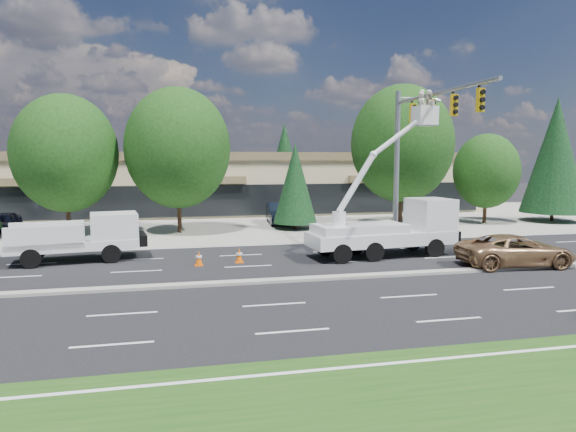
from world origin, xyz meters
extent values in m
plane|color=black|center=(0.00, 0.00, 0.00)|extent=(140.00, 140.00, 0.00)
cube|color=gray|center=(0.00, 20.00, 0.01)|extent=(140.00, 22.00, 0.01)
cube|color=gray|center=(0.00, 0.00, 0.06)|extent=(120.00, 0.55, 0.12)
cube|color=#C7B589|center=(0.00, 30.00, 2.50)|extent=(50.00, 15.00, 5.00)
cube|color=brown|center=(0.00, 30.00, 5.15)|extent=(50.40, 15.40, 0.70)
cube|color=black|center=(0.00, 22.45, 1.50)|extent=(48.00, 0.12, 2.60)
cylinder|color=#332114|center=(-10.00, 15.00, 1.47)|extent=(0.28, 0.28, 2.93)
ellipsoid|color=black|center=(-10.00, 15.00, 5.30)|extent=(6.52, 6.52, 7.50)
cylinder|color=#332114|center=(-3.00, 15.00, 1.57)|extent=(0.28, 0.28, 3.14)
ellipsoid|color=black|center=(-3.00, 15.00, 5.66)|extent=(6.97, 6.97, 8.01)
cylinder|color=#332114|center=(5.00, 15.00, 0.40)|extent=(0.26, 0.26, 0.80)
cone|color=black|center=(5.00, 15.00, 3.26)|extent=(3.08, 3.08, 5.62)
cylinder|color=#332114|center=(13.00, 15.00, 1.67)|extent=(0.28, 0.28, 3.34)
ellipsoid|color=black|center=(13.00, 15.00, 6.04)|extent=(7.43, 7.43, 8.55)
cylinder|color=#332114|center=(20.00, 15.00, 1.11)|extent=(0.28, 0.28, 2.22)
ellipsoid|color=black|center=(20.00, 15.00, 4.02)|extent=(4.94, 4.94, 5.68)
cylinder|color=#332114|center=(26.00, 15.00, 0.40)|extent=(0.26, 0.26, 0.80)
cone|color=black|center=(26.00, 15.00, 5.22)|extent=(4.94, 4.94, 9.02)
cylinder|color=#332114|center=(-18.00, 42.00, 0.40)|extent=(0.26, 0.26, 0.80)
cone|color=black|center=(-18.00, 42.00, 4.57)|extent=(4.32, 4.32, 7.89)
cylinder|color=#332114|center=(-4.00, 42.00, 0.40)|extent=(0.26, 0.26, 0.80)
cone|color=black|center=(-4.00, 42.00, 5.35)|extent=(5.06, 5.06, 9.24)
cylinder|color=#332114|center=(10.00, 42.00, 0.40)|extent=(0.26, 0.26, 0.80)
cone|color=black|center=(10.00, 42.00, 4.96)|extent=(4.69, 4.69, 8.57)
cylinder|color=#332114|center=(22.00, 42.00, 0.40)|extent=(0.26, 0.26, 0.80)
cone|color=black|center=(22.00, 42.00, 5.57)|extent=(5.27, 5.27, 9.62)
cylinder|color=gray|center=(10.00, 9.20, 4.50)|extent=(0.32, 0.32, 9.00)
cylinder|color=gray|center=(10.00, 4.20, 8.30)|extent=(0.20, 10.00, 0.20)
cylinder|color=gray|center=(11.30, 9.20, 8.60)|extent=(2.60, 0.12, 0.12)
cube|color=gold|center=(10.00, 7.20, 7.55)|extent=(0.32, 0.22, 1.05)
cube|color=gold|center=(10.00, 5.00, 7.55)|extent=(0.32, 0.22, 1.05)
cube|color=gold|center=(10.00, 2.80, 7.55)|extent=(0.32, 0.22, 1.05)
cube|color=gold|center=(10.00, 0.60, 7.55)|extent=(0.32, 0.22, 1.05)
cube|color=silver|center=(-8.12, 6.20, 0.85)|extent=(6.23, 3.03, 0.45)
cube|color=silver|center=(-6.24, 6.47, 1.54)|extent=(2.48, 2.43, 1.49)
cube|color=black|center=(-5.60, 6.57, 1.74)|extent=(0.35, 1.88, 1.00)
cube|color=silver|center=(-9.43, 6.96, 1.34)|extent=(3.39, 0.79, 1.09)
cube|color=silver|center=(-9.16, 5.09, 1.34)|extent=(3.39, 0.79, 1.09)
cube|color=silver|center=(7.00, 4.20, 0.95)|extent=(7.79, 3.03, 0.67)
cube|color=silver|center=(9.84, 4.48, 1.95)|extent=(2.11, 2.41, 1.90)
cube|color=black|center=(10.55, 4.56, 2.09)|extent=(0.27, 1.90, 1.14)
cube|color=silver|center=(5.77, 4.08, 1.47)|extent=(4.76, 2.63, 0.48)
cylinder|color=silver|center=(4.64, 3.96, 2.00)|extent=(0.67, 0.67, 0.76)
cube|color=silver|center=(9.33, 4.43, 7.16)|extent=(1.13, 0.96, 1.03)
imported|color=beige|center=(9.12, 4.41, 7.55)|extent=(0.45, 0.63, 1.64)
imported|color=beige|center=(9.54, 4.45, 7.55)|extent=(0.70, 0.85, 1.64)
ellipsoid|color=white|center=(9.12, 4.41, 8.38)|extent=(0.25, 0.25, 0.17)
ellipsoid|color=white|center=(9.54, 4.45, 8.38)|extent=(0.25, 0.25, 0.17)
cube|color=#E25807|center=(-2.23, 3.90, 0.01)|extent=(0.40, 0.40, 0.03)
cone|color=#E25807|center=(-2.23, 3.90, 0.35)|extent=(0.36, 0.36, 0.70)
cylinder|color=white|center=(-2.23, 3.90, 0.42)|extent=(0.29, 0.29, 0.10)
cube|color=#E25807|center=(-0.30, 4.18, 0.01)|extent=(0.40, 0.40, 0.03)
cone|color=#E25807|center=(-0.30, 4.18, 0.35)|extent=(0.36, 0.36, 0.70)
cylinder|color=white|center=(-0.30, 4.18, 0.42)|extent=(0.29, 0.29, 0.10)
imported|color=#9E754C|center=(12.15, 0.60, 0.74)|extent=(5.49, 2.88, 1.48)
imported|color=black|center=(-14.65, 17.73, 0.68)|extent=(1.64, 4.02, 1.37)
imported|color=black|center=(4.52, 18.15, 0.81)|extent=(2.10, 5.05, 1.62)
camera|label=1|loc=(-3.23, -20.05, 5.02)|focal=32.00mm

